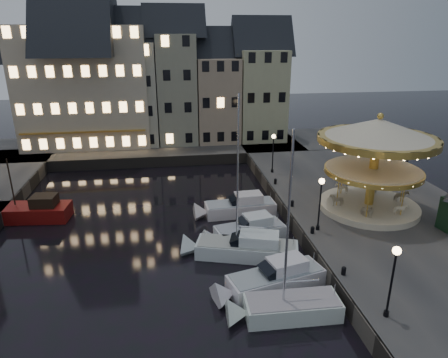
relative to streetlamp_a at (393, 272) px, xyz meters
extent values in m
plane|color=black|center=(-7.20, 9.00, -4.02)|extent=(160.00, 160.00, 0.00)
cube|color=#474442|center=(6.80, 15.00, -3.37)|extent=(16.00, 56.00, 1.30)
cube|color=#474442|center=(-15.20, 37.00, -3.37)|extent=(44.00, 12.00, 1.30)
cube|color=#47423A|center=(-1.20, 15.00, -3.37)|extent=(0.15, 44.00, 1.30)
cube|color=#47423A|center=(-13.20, 31.00, -3.37)|extent=(48.00, 0.15, 1.30)
cylinder|color=black|center=(0.00, 0.00, -2.57)|extent=(0.28, 0.28, 0.30)
cylinder|color=black|center=(0.00, 0.00, -0.82)|extent=(0.12, 0.12, 3.80)
sphere|color=#FFD18C|center=(0.00, 0.00, 1.23)|extent=(0.44, 0.44, 0.44)
cylinder|color=black|center=(0.00, 10.00, -2.57)|extent=(0.28, 0.28, 0.30)
cylinder|color=black|center=(0.00, 10.00, -0.82)|extent=(0.12, 0.12, 3.80)
sphere|color=#FFD18C|center=(0.00, 10.00, 1.23)|extent=(0.44, 0.44, 0.44)
cylinder|color=black|center=(0.00, 23.50, -2.57)|extent=(0.28, 0.28, 0.30)
cylinder|color=black|center=(0.00, 23.50, -0.82)|extent=(0.12, 0.12, 3.80)
sphere|color=#FFD18C|center=(0.00, 23.50, 1.23)|extent=(0.44, 0.44, 0.44)
cylinder|color=black|center=(11.30, 17.00, -2.57)|extent=(0.28, 0.28, 0.30)
cylinder|color=black|center=(11.30, 17.00, -0.82)|extent=(0.12, 0.12, 3.80)
sphere|color=#FFD18C|center=(11.30, 17.00, 1.23)|extent=(0.44, 0.44, 0.44)
cylinder|color=black|center=(-0.60, 4.00, -2.52)|extent=(0.28, 0.28, 0.40)
sphere|color=black|center=(-0.60, 4.00, -2.30)|extent=(0.30, 0.30, 0.30)
cylinder|color=black|center=(-0.60, 9.50, -2.52)|extent=(0.28, 0.28, 0.40)
sphere|color=black|center=(-0.60, 9.50, -2.30)|extent=(0.30, 0.30, 0.30)
cylinder|color=black|center=(-0.60, 14.50, -2.52)|extent=(0.28, 0.28, 0.40)
sphere|color=black|center=(-0.60, 14.50, -2.30)|extent=(0.30, 0.30, 0.30)
cylinder|color=black|center=(-0.60, 20.00, -2.52)|extent=(0.28, 0.28, 0.40)
sphere|color=black|center=(-0.60, 20.00, -2.30)|extent=(0.30, 0.30, 0.30)
cube|color=gray|center=(-26.70, 39.00, 2.78)|extent=(5.00, 8.00, 11.00)
cube|color=#7D6661|center=(-21.25, 39.00, 3.28)|extent=(5.60, 8.00, 12.00)
cube|color=#AEA991|center=(-15.20, 39.00, 3.78)|extent=(6.20, 8.00, 13.00)
cube|color=gray|center=(-9.45, 39.00, 4.28)|extent=(5.00, 8.00, 14.00)
cube|color=tan|center=(-4.00, 39.00, 2.78)|extent=(5.60, 8.00, 11.00)
cube|color=tan|center=(2.05, 39.00, 3.28)|extent=(6.20, 8.00, 12.00)
cube|color=#C2B396|center=(-21.20, 39.00, 4.78)|extent=(16.00, 9.00, 15.00)
cube|color=silver|center=(-4.39, 2.28, -3.57)|extent=(5.50, 2.21, 1.30)
cube|color=gray|center=(-4.39, 2.28, -2.90)|extent=(5.22, 2.03, 0.10)
cylinder|color=silver|center=(-4.94, 2.29, 1.85)|extent=(0.14, 0.14, 9.54)
cube|color=silver|center=(-4.59, 5.06, -3.57)|extent=(6.57, 3.59, 1.30)
cube|color=gray|center=(-4.59, 5.06, -2.90)|extent=(6.23, 3.35, 0.10)
cube|color=silver|center=(-3.87, 5.25, -2.47)|extent=(2.69, 2.11, 0.80)
cube|color=black|center=(-5.08, 4.94, -2.57)|extent=(1.41, 1.68, 0.89)
cube|color=silver|center=(-5.70, 9.02, -3.57)|extent=(7.64, 4.17, 1.30)
cube|color=gray|center=(-5.70, 9.02, -2.90)|extent=(7.24, 3.90, 0.10)
cube|color=silver|center=(-4.85, 8.77, -2.47)|extent=(3.13, 2.35, 0.80)
cube|color=black|center=(-6.26, 9.19, -2.57)|extent=(1.61, 1.80, 0.96)
cylinder|color=silver|center=(-6.40, 9.23, 2.01)|extent=(0.14, 0.14, 9.86)
cube|color=silver|center=(-4.92, 11.71, -3.57)|extent=(5.76, 3.16, 1.30)
cube|color=gray|center=(-4.92, 11.71, -2.90)|extent=(5.46, 2.94, 0.10)
cube|color=silver|center=(-4.28, 11.84, -2.47)|extent=(2.35, 1.96, 0.80)
cube|color=black|center=(-5.35, 11.62, -2.57)|extent=(1.25, 1.63, 0.84)
cube|color=silver|center=(-4.83, 16.29, -3.57)|extent=(6.33, 2.40, 1.30)
cube|color=#8D949B|center=(-4.83, 16.29, -2.90)|extent=(6.01, 2.22, 0.10)
cube|color=silver|center=(-4.08, 16.33, -2.47)|extent=(2.44, 1.68, 0.80)
cube|color=black|center=(-5.33, 16.27, -2.57)|extent=(1.15, 1.51, 0.89)
cube|color=maroon|center=(-23.36, 17.93, -3.47)|extent=(7.17, 3.07, 1.50)
cube|color=black|center=(-21.86, 17.79, -2.27)|extent=(2.20, 1.86, 0.93)
cylinder|color=black|center=(-24.35, 18.02, -0.52)|extent=(0.12, 0.12, 4.19)
cylinder|color=beige|center=(5.64, 13.01, -2.46)|extent=(8.19, 8.19, 0.51)
cylinder|color=gold|center=(5.64, 13.01, 0.97)|extent=(0.72, 0.72, 6.35)
cylinder|color=beige|center=(5.64, 13.01, 0.87)|extent=(7.58, 7.58, 0.18)
cylinder|color=gold|center=(5.64, 13.01, 0.68)|extent=(7.86, 7.86, 0.36)
cone|color=beige|center=(5.64, 13.01, 4.25)|extent=(9.42, 9.42, 1.64)
cylinder|color=gold|center=(5.64, 13.01, 3.38)|extent=(9.42, 9.42, 0.51)
sphere|color=gold|center=(5.64, 13.01, 5.27)|extent=(0.51, 0.51, 0.51)
imported|color=beige|center=(8.38, 13.86, -1.69)|extent=(1.71, 1.24, 1.02)
camera|label=1|loc=(-11.03, -15.93, 11.41)|focal=32.00mm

